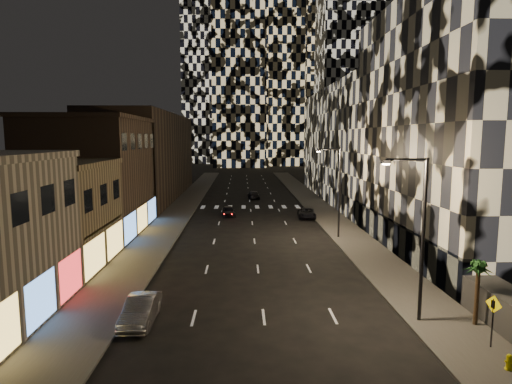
{
  "coord_description": "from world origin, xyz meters",
  "views": [
    {
      "loc": [
        -1.21,
        -12.35,
        10.23
      ],
      "look_at": [
        -0.13,
        20.56,
        6.0
      ],
      "focal_mm": 30.0,
      "sensor_mm": 36.0,
      "label": 1
    }
  ],
  "objects": [
    {
      "name": "tower_center_low",
      "position": [
        -2.0,
        140.0,
        47.5
      ],
      "size": [
        18.0,
        18.0,
        95.0
      ],
      "primitive_type": "cube",
      "color": "black",
      "rests_on": "ground"
    },
    {
      "name": "streetlight_near",
      "position": [
        8.35,
        10.0,
        5.35
      ],
      "size": [
        2.55,
        0.25,
        9.0
      ],
      "color": "black",
      "rests_on": "sidewalk_right"
    },
    {
      "name": "curb_left",
      "position": [
        -7.9,
        50.0,
        0.07
      ],
      "size": [
        0.2,
        120.0,
        0.15
      ],
      "primitive_type": "cube",
      "color": "#4C4C47",
      "rests_on": "ground"
    },
    {
      "name": "car_dark_rightlane",
      "position": [
        7.0,
        40.95,
        0.64
      ],
      "size": [
        2.46,
        4.74,
        1.28
      ],
      "primitive_type": "imported",
      "rotation": [
        0.0,
        0.0,
        -0.08
      ],
      "color": "black",
      "rests_on": "ground"
    },
    {
      "name": "sidewalk_right",
      "position": [
        10.0,
        50.0,
        0.07
      ],
      "size": [
        4.0,
        120.0,
        0.15
      ],
      "primitive_type": "cube",
      "color": "#47443F",
      "rests_on": "ground"
    },
    {
      "name": "tower_right_mid",
      "position": [
        35.0,
        135.0,
        50.0
      ],
      "size": [
        20.0,
        20.0,
        100.0
      ],
      "primitive_type": "cube",
      "color": "black",
      "rests_on": "ground"
    },
    {
      "name": "palm_tree",
      "position": [
        11.41,
        9.35,
        3.07
      ],
      "size": [
        1.81,
        1.78,
        3.54
      ],
      "color": "#47331E",
      "rests_on": "sidewalk_right"
    },
    {
      "name": "ped_sign",
      "position": [
        10.79,
        6.81,
        1.9
      ],
      "size": [
        0.34,
        0.83,
        2.59
      ],
      "rotation": [
        0.0,
        0.0,
        0.35
      ],
      "color": "black",
      "rests_on": "sidewalk_right"
    },
    {
      "name": "fire_hydrant",
      "position": [
        10.41,
        4.81,
        0.49
      ],
      "size": [
        0.35,
        0.34,
        0.71
      ],
      "rotation": [
        0.0,
        0.0,
        -0.11
      ],
      "color": "#FCF00E",
      "rests_on": "sidewalk_right"
    },
    {
      "name": "car_dark_oncoming",
      "position": [
        0.75,
        58.56,
        0.65
      ],
      "size": [
        1.97,
        4.53,
        1.3
      ],
      "primitive_type": "imported",
      "rotation": [
        0.0,
        0.0,
        3.18
      ],
      "color": "black",
      "rests_on": "ground"
    },
    {
      "name": "sidewalk_left",
      "position": [
        -10.0,
        50.0,
        0.07
      ],
      "size": [
        4.0,
        120.0,
        0.15
      ],
      "primitive_type": "cube",
      "color": "#47443F",
      "rests_on": "ground"
    },
    {
      "name": "retail_filler_left",
      "position": [
        -17.0,
        60.0,
        7.0
      ],
      "size": [
        10.0,
        40.0,
        14.0
      ],
      "primitive_type": "cube",
      "color": "#453427",
      "rests_on": "ground"
    },
    {
      "name": "midrise_base",
      "position": [
        12.3,
        24.5,
        1.5
      ],
      "size": [
        0.6,
        25.0,
        3.0
      ],
      "primitive_type": "cube",
      "color": "#383838",
      "rests_on": "ground"
    },
    {
      "name": "midrise_filler_right",
      "position": [
        20.0,
        57.0,
        9.0
      ],
      "size": [
        16.0,
        40.0,
        18.0
      ],
      "primitive_type": "cube",
      "color": "#232326",
      "rests_on": "ground"
    },
    {
      "name": "curb_right",
      "position": [
        7.9,
        50.0,
        0.07
      ],
      "size": [
        0.2,
        120.0,
        0.15
      ],
      "primitive_type": "cube",
      "color": "#4C4C47",
      "rests_on": "ground"
    },
    {
      "name": "car_silver_parked",
      "position": [
        -6.85,
        10.45,
        0.72
      ],
      "size": [
        1.59,
        4.4,
        1.44
      ],
      "primitive_type": "imported",
      "rotation": [
        0.0,
        0.0,
        -0.01
      ],
      "color": "gray",
      "rests_on": "ground"
    },
    {
      "name": "tower_left_back",
      "position": [
        -12.0,
        165.0,
        60.0
      ],
      "size": [
        24.0,
        24.0,
        120.0
      ],
      "primitive_type": "cube",
      "color": "black",
      "rests_on": "ground"
    },
    {
      "name": "retail_tan",
      "position": [
        -17.0,
        21.0,
        4.0
      ],
      "size": [
        10.0,
        10.0,
        8.0
      ],
      "primitive_type": "cube",
      "color": "#7C694A",
      "rests_on": "ground"
    },
    {
      "name": "streetlight_far",
      "position": [
        8.35,
        30.0,
        5.35
      ],
      "size": [
        2.55,
        0.25,
        9.0
      ],
      "color": "black",
      "rests_on": "sidewalk_right"
    },
    {
      "name": "retail_brown",
      "position": [
        -17.0,
        33.5,
        6.0
      ],
      "size": [
        10.0,
        15.0,
        12.0
      ],
      "primitive_type": "cube",
      "color": "#453427",
      "rests_on": "ground"
    },
    {
      "name": "midrise_right",
      "position": [
        20.0,
        24.5,
        11.0
      ],
      "size": [
        16.0,
        25.0,
        22.0
      ],
      "primitive_type": "cube",
      "color": "#232326",
      "rests_on": "ground"
    },
    {
      "name": "car_dark_midlane",
      "position": [
        -3.0,
        42.76,
        0.66
      ],
      "size": [
        2.01,
        4.01,
        1.31
      ],
      "primitive_type": "imported",
      "rotation": [
        0.0,
        0.0,
        0.12
      ],
      "color": "black",
      "rests_on": "ground"
    }
  ]
}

